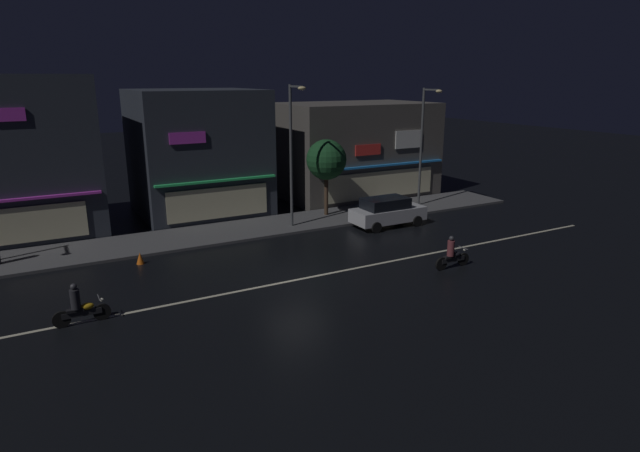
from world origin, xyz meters
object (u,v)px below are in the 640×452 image
at_px(parked_car_near_kerb, 387,211).
at_px(motorcycle_following, 79,307).
at_px(streetlamp_mid, 293,146).
at_px(streetlamp_east, 424,138).
at_px(motorcycle_lead, 452,255).
at_px(traffic_cone, 140,258).

xyz_separation_m(parked_car_near_kerb, motorcycle_following, (-16.77, -5.27, -0.24)).
xyz_separation_m(streetlamp_mid, streetlamp_east, (9.57, 0.58, -0.14)).
relative_size(streetlamp_mid, streetlamp_east, 1.04).
distance_m(parked_car_near_kerb, motorcycle_lead, 7.34).
xyz_separation_m(parked_car_near_kerb, traffic_cone, (-13.76, 0.14, -0.59)).
height_order(streetlamp_east, motorcycle_lead, streetlamp_east).
relative_size(streetlamp_mid, parked_car_near_kerb, 1.81).
bearing_deg(motorcycle_following, streetlamp_mid, -142.49).
xyz_separation_m(motorcycle_lead, motorcycle_following, (-15.19, 1.89, 0.00)).
height_order(motorcycle_lead, motorcycle_following, same).
distance_m(motorcycle_lead, traffic_cone, 14.21).
bearing_deg(motorcycle_lead, motorcycle_following, -11.13).
bearing_deg(streetlamp_east, streetlamp_mid, -176.51).
xyz_separation_m(parked_car_near_kerb, motorcycle_lead, (-1.58, -7.16, -0.24)).
bearing_deg(parked_car_near_kerb, streetlamp_mid, -22.41).
bearing_deg(parked_car_near_kerb, motorcycle_following, 17.44).
relative_size(parked_car_near_kerb, traffic_cone, 7.82).
bearing_deg(traffic_cone, motorcycle_following, -119.09).
bearing_deg(streetlamp_mid, motorcycle_following, -148.13).
relative_size(motorcycle_lead, traffic_cone, 3.45).
distance_m(streetlamp_east, traffic_cone, 19.00).
height_order(streetlamp_mid, streetlamp_east, streetlamp_mid).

